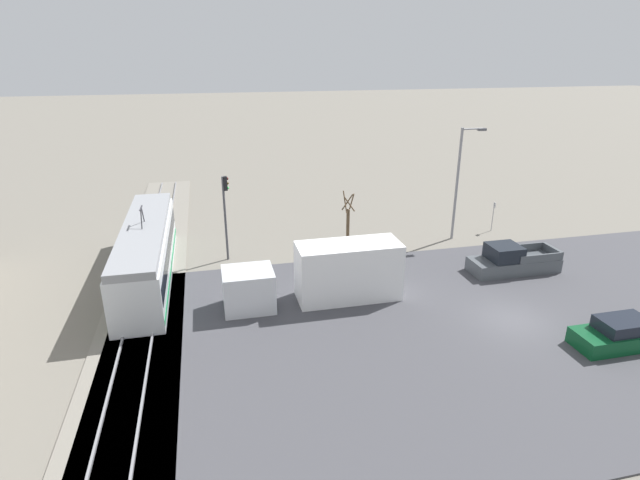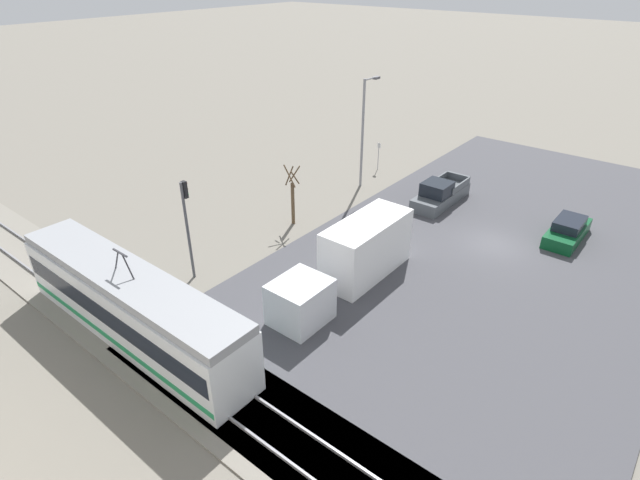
{
  "view_description": "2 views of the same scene",
  "coord_description": "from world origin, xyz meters",
  "px_view_note": "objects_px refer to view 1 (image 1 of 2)",
  "views": [
    {
      "loc": [
        -20.7,
        15.52,
        13.74
      ],
      "look_at": [
        7.77,
        8.91,
        2.59
      ],
      "focal_mm": 28.0,
      "sensor_mm": 36.0,
      "label": 1
    },
    {
      "loc": [
        -8.84,
        28.83,
        16.06
      ],
      "look_at": [
        6.95,
        9.29,
        2.0
      ],
      "focal_mm": 28.0,
      "sensor_mm": 36.0,
      "label": 2
    }
  ],
  "objects_px": {
    "light_rail_tram": "(147,252)",
    "sedan_car_0": "(621,334)",
    "pickup_truck": "(512,261)",
    "traffic_light_pole": "(226,207)",
    "street_tree": "(348,223)",
    "street_lamp_near_crossing": "(460,177)",
    "no_parking_sign": "(493,214)",
    "box_truck": "(325,275)"
  },
  "relations": [
    {
      "from": "pickup_truck",
      "to": "sedan_car_0",
      "type": "distance_m",
      "value": 9.1
    },
    {
      "from": "traffic_light_pole",
      "to": "light_rail_tram",
      "type": "bearing_deg",
      "value": 111.76
    },
    {
      "from": "street_lamp_near_crossing",
      "to": "box_truck",
      "type": "bearing_deg",
      "value": 122.41
    },
    {
      "from": "traffic_light_pole",
      "to": "street_lamp_near_crossing",
      "type": "height_order",
      "value": "street_lamp_near_crossing"
    },
    {
      "from": "light_rail_tram",
      "to": "no_parking_sign",
      "type": "bearing_deg",
      "value": -83.06
    },
    {
      "from": "pickup_truck",
      "to": "traffic_light_pole",
      "type": "relative_size",
      "value": 0.99
    },
    {
      "from": "pickup_truck",
      "to": "sedan_car_0",
      "type": "relative_size",
      "value": 1.23
    },
    {
      "from": "no_parking_sign",
      "to": "light_rail_tram",
      "type": "bearing_deg",
      "value": 96.94
    },
    {
      "from": "light_rail_tram",
      "to": "box_truck",
      "type": "relative_size",
      "value": 1.45
    },
    {
      "from": "street_lamp_near_crossing",
      "to": "no_parking_sign",
      "type": "xyz_separation_m",
      "value": [
        0.9,
        -3.77,
        -3.44
      ]
    },
    {
      "from": "traffic_light_pole",
      "to": "no_parking_sign",
      "type": "xyz_separation_m",
      "value": [
        1.14,
        -21.12,
        -2.34
      ]
    },
    {
      "from": "street_lamp_near_crossing",
      "to": "no_parking_sign",
      "type": "relative_size",
      "value": 3.56
    },
    {
      "from": "street_lamp_near_crossing",
      "to": "traffic_light_pole",
      "type": "bearing_deg",
      "value": 90.8
    },
    {
      "from": "street_tree",
      "to": "no_parking_sign",
      "type": "height_order",
      "value": "street_tree"
    },
    {
      "from": "street_tree",
      "to": "box_truck",
      "type": "bearing_deg",
      "value": 154.81
    },
    {
      "from": "pickup_truck",
      "to": "street_lamp_near_crossing",
      "type": "xyz_separation_m",
      "value": [
        6.67,
        0.68,
        4.1
      ]
    },
    {
      "from": "traffic_light_pole",
      "to": "no_parking_sign",
      "type": "bearing_deg",
      "value": -86.9
    },
    {
      "from": "box_truck",
      "to": "street_lamp_near_crossing",
      "type": "bearing_deg",
      "value": -57.59
    },
    {
      "from": "light_rail_tram",
      "to": "sedan_car_0",
      "type": "height_order",
      "value": "light_rail_tram"
    },
    {
      "from": "box_truck",
      "to": "street_tree",
      "type": "bearing_deg",
      "value": -25.19
    },
    {
      "from": "sedan_car_0",
      "to": "street_tree",
      "type": "height_order",
      "value": "street_tree"
    },
    {
      "from": "traffic_light_pole",
      "to": "no_parking_sign",
      "type": "distance_m",
      "value": 21.28
    },
    {
      "from": "pickup_truck",
      "to": "street_lamp_near_crossing",
      "type": "relative_size",
      "value": 0.69
    },
    {
      "from": "box_truck",
      "to": "light_rail_tram",
      "type": "bearing_deg",
      "value": 61.8
    },
    {
      "from": "street_tree",
      "to": "street_lamp_near_crossing",
      "type": "height_order",
      "value": "street_lamp_near_crossing"
    },
    {
      "from": "street_tree",
      "to": "no_parking_sign",
      "type": "distance_m",
      "value": 12.53
    },
    {
      "from": "street_lamp_near_crossing",
      "to": "no_parking_sign",
      "type": "bearing_deg",
      "value": -76.55
    },
    {
      "from": "light_rail_tram",
      "to": "pickup_truck",
      "type": "relative_size",
      "value": 2.52
    },
    {
      "from": "light_rail_tram",
      "to": "no_parking_sign",
      "type": "height_order",
      "value": "light_rail_tram"
    },
    {
      "from": "pickup_truck",
      "to": "traffic_light_pole",
      "type": "distance_m",
      "value": 19.37
    },
    {
      "from": "light_rail_tram",
      "to": "pickup_truck",
      "type": "height_order",
      "value": "light_rail_tram"
    },
    {
      "from": "box_truck",
      "to": "sedan_car_0",
      "type": "xyz_separation_m",
      "value": [
        -7.99,
        -13.08,
        -0.95
      ]
    },
    {
      "from": "box_truck",
      "to": "pickup_truck",
      "type": "height_order",
      "value": "box_truck"
    },
    {
      "from": "light_rail_tram",
      "to": "street_lamp_near_crossing",
      "type": "distance_m",
      "value": 22.81
    },
    {
      "from": "light_rail_tram",
      "to": "street_tree",
      "type": "relative_size",
      "value": 3.41
    },
    {
      "from": "box_truck",
      "to": "sedan_car_0",
      "type": "relative_size",
      "value": 2.14
    },
    {
      "from": "box_truck",
      "to": "no_parking_sign",
      "type": "relative_size",
      "value": 4.26
    },
    {
      "from": "street_lamp_near_crossing",
      "to": "light_rail_tram",
      "type": "bearing_deg",
      "value": 95.82
    },
    {
      "from": "light_rail_tram",
      "to": "street_tree",
      "type": "height_order",
      "value": "light_rail_tram"
    },
    {
      "from": "street_tree",
      "to": "street_lamp_near_crossing",
      "type": "bearing_deg",
      "value": -88.51
    },
    {
      "from": "box_truck",
      "to": "traffic_light_pole",
      "type": "xyz_separation_m",
      "value": [
        7.54,
        5.09,
        2.16
      ]
    },
    {
      "from": "sedan_car_0",
      "to": "street_tree",
      "type": "xyz_separation_m",
      "value": [
        15.54,
        9.53,
        1.29
      ]
    }
  ]
}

